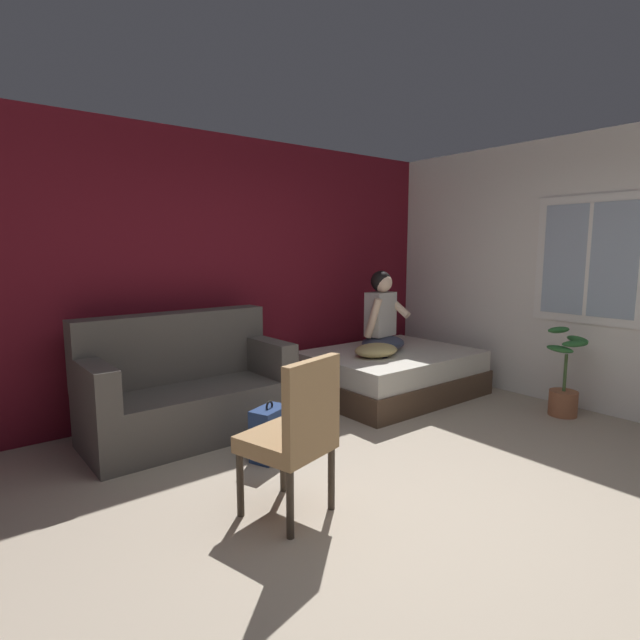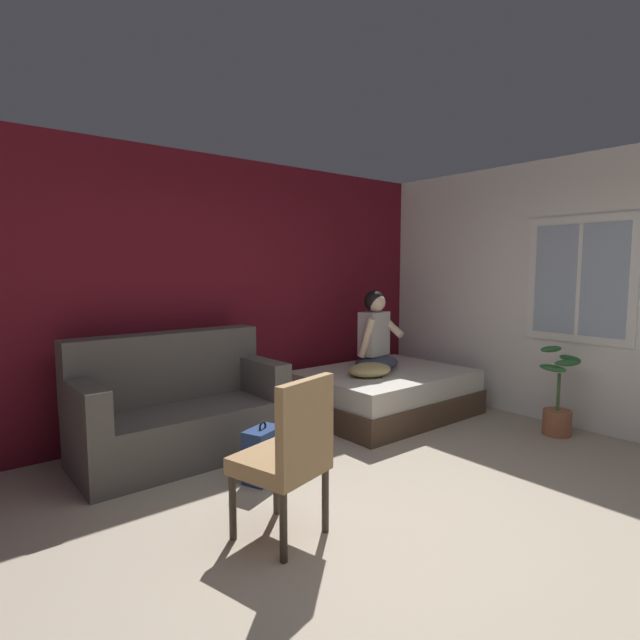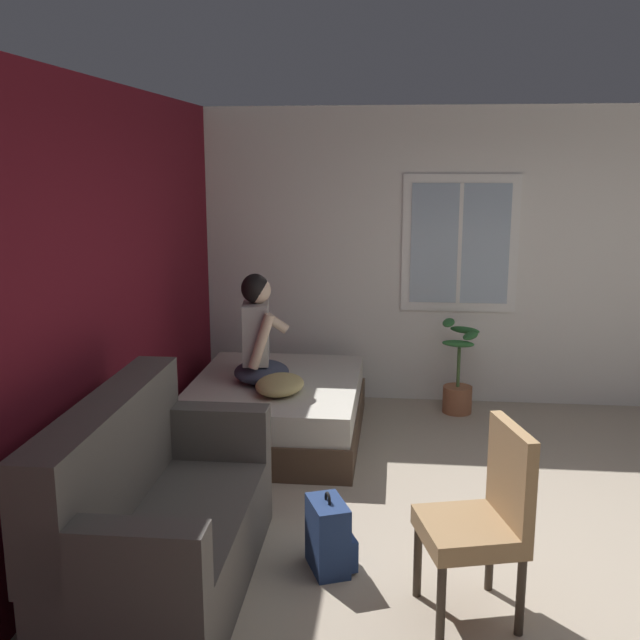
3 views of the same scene
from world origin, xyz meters
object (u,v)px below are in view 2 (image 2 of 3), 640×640
(backpack, at_px, (264,456))
(cell_phone, at_px, (375,376))
(couch, at_px, (178,410))
(person_seated, at_px, (375,338))
(bed, at_px, (385,393))
(throw_pillow, at_px, (370,370))
(potted_plant, at_px, (558,404))
(side_chair, at_px, (288,452))

(backpack, distance_m, cell_phone, 1.77)
(couch, relative_size, person_seated, 1.95)
(bed, bearing_deg, throw_pillow, -164.74)
(couch, xyz_separation_m, throw_pillow, (1.93, -0.35, 0.16))
(backpack, xyz_separation_m, potted_plant, (2.75, -0.90, 0.11))
(cell_phone, bearing_deg, backpack, -160.08)
(couch, distance_m, side_chair, 1.68)
(couch, bearing_deg, potted_plant, -30.46)
(bed, xyz_separation_m, couch, (-2.26, 0.27, 0.16))
(couch, bearing_deg, person_seated, -3.61)
(couch, bearing_deg, cell_phone, -11.44)
(throw_pillow, height_order, cell_phone, throw_pillow)
(person_seated, distance_m, potted_plant, 1.91)
(throw_pillow, bearing_deg, side_chair, -146.26)
(person_seated, distance_m, throw_pillow, 0.46)
(couch, relative_size, side_chair, 1.74)
(couch, distance_m, throw_pillow, 1.97)
(bed, relative_size, couch, 1.05)
(bed, xyz_separation_m, person_seated, (-0.03, 0.12, 0.60))
(person_seated, relative_size, potted_plant, 1.03)
(cell_phone, bearing_deg, couch, 172.07)
(couch, distance_m, cell_phone, 2.00)
(side_chair, bearing_deg, backpack, 67.00)
(throw_pillow, bearing_deg, backpack, -161.98)
(bed, xyz_separation_m, cell_phone, (-0.30, -0.13, 0.25))
(backpack, xyz_separation_m, throw_pillow, (1.64, 0.53, 0.36))
(couch, bearing_deg, backpack, -72.03)
(person_seated, bearing_deg, potted_plant, -63.68)
(bed, xyz_separation_m, throw_pillow, (-0.33, -0.09, 0.31))
(side_chair, height_order, cell_phone, side_chair)
(person_seated, xyz_separation_m, throw_pillow, (-0.29, -0.21, -0.29))
(couch, distance_m, backpack, 0.96)
(person_seated, height_order, backpack, person_seated)
(backpack, bearing_deg, throw_pillow, 18.02)
(couch, height_order, cell_phone, couch)
(backpack, bearing_deg, person_seated, 21.14)
(bed, height_order, side_chair, side_chair)
(side_chair, distance_m, person_seated, 2.76)
(side_chair, height_order, person_seated, person_seated)
(bed, xyz_separation_m, potted_plant, (0.78, -1.52, 0.07))
(person_seated, height_order, potted_plant, person_seated)
(side_chair, distance_m, backpack, 0.92)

